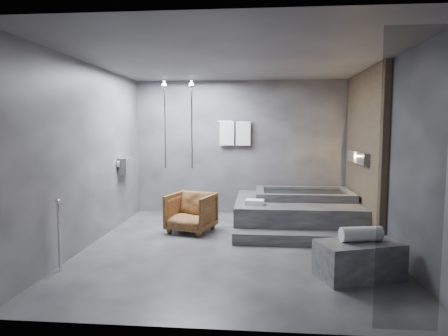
# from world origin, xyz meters

# --- Properties ---
(room) EXTENTS (5.00, 5.04, 2.82)m
(room) POSITION_xyz_m (0.40, 0.24, 1.73)
(room) COLOR #2C2C2E
(room) RESTS_ON ground
(tub_deck) EXTENTS (2.20, 2.00, 0.50)m
(tub_deck) POSITION_xyz_m (1.05, 1.45, 0.25)
(tub_deck) COLOR #313133
(tub_deck) RESTS_ON ground
(tub_step) EXTENTS (2.20, 0.36, 0.18)m
(tub_step) POSITION_xyz_m (1.05, 0.27, 0.09)
(tub_step) COLOR #313133
(tub_step) RESTS_ON ground
(concrete_bench) EXTENTS (1.11, 0.84, 0.44)m
(concrete_bench) POSITION_xyz_m (1.58, -1.09, 0.22)
(concrete_bench) COLOR #38383A
(concrete_bench) RESTS_ON ground
(driftwood_chair) EXTENTS (0.91, 0.93, 0.68)m
(driftwood_chair) POSITION_xyz_m (-0.82, 0.87, 0.34)
(driftwood_chair) COLOR #402310
(driftwood_chair) RESTS_ON ground
(rolled_towel) EXTENTS (0.53, 0.28, 0.18)m
(rolled_towel) POSITION_xyz_m (1.60, -1.06, 0.53)
(rolled_towel) COLOR silver
(rolled_towel) RESTS_ON concrete_bench
(deck_towel) EXTENTS (0.34, 0.26, 0.08)m
(deck_towel) POSITION_xyz_m (0.29, 0.87, 0.54)
(deck_towel) COLOR white
(deck_towel) RESTS_ON tub_deck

